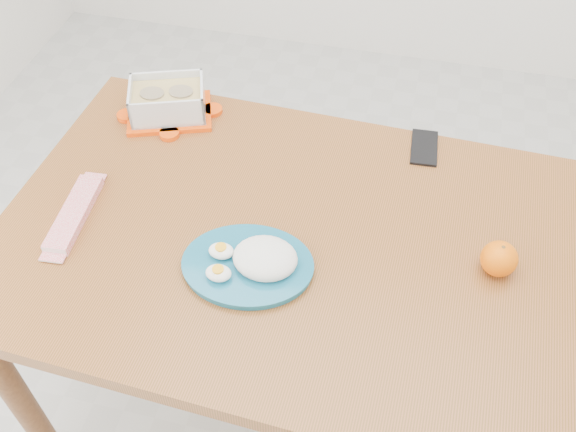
% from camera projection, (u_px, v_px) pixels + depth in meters
% --- Properties ---
extents(ground, '(3.50, 3.50, 0.00)m').
position_uv_depth(ground, '(335.00, 366.00, 2.00)').
color(ground, '#B7B7B2').
rests_on(ground, ground).
extents(dining_table, '(1.29, 0.89, 0.75)m').
position_uv_depth(dining_table, '(288.00, 262.00, 1.45)').
color(dining_table, '#95502A').
rests_on(dining_table, ground).
extents(food_container, '(0.25, 0.22, 0.09)m').
position_uv_depth(food_container, '(168.00, 101.00, 1.62)').
color(food_container, '#FF4907').
rests_on(food_container, dining_table).
extents(orange_fruit, '(0.07, 0.07, 0.07)m').
position_uv_depth(orange_fruit, '(499.00, 259.00, 1.28)').
color(orange_fruit, orange).
rests_on(orange_fruit, dining_table).
extents(rice_plate, '(0.30, 0.30, 0.07)m').
position_uv_depth(rice_plate, '(253.00, 261.00, 1.30)').
color(rice_plate, '#17617E').
rests_on(rice_plate, dining_table).
extents(candy_bar, '(0.07, 0.22, 0.02)m').
position_uv_depth(candy_bar, '(74.00, 213.00, 1.40)').
color(candy_bar, red).
rests_on(candy_bar, dining_table).
extents(smartphone, '(0.07, 0.13, 0.01)m').
position_uv_depth(smartphone, '(424.00, 148.00, 1.56)').
color(smartphone, black).
rests_on(smartphone, dining_table).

